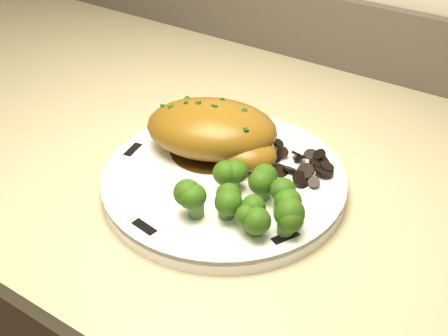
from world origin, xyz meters
The scene contains 11 objects.
counter centered at (-0.02, 1.67, 0.44)m, with size 2.01×0.66×0.99m.
plate centered at (0.26, 1.60, 0.88)m, with size 0.30×0.30×0.02m, color white.
rim_accent_0 centered at (0.35, 1.69, 0.89)m, with size 0.03×0.01×0.00m, color black.
rim_accent_1 centered at (0.20, 1.71, 0.89)m, with size 0.03×0.01×0.00m, color black.
rim_accent_2 centered at (0.13, 1.57, 0.89)m, with size 0.03×0.01×0.00m, color black.
rim_accent_3 centered at (0.24, 1.47, 0.89)m, with size 0.03×0.01×0.00m, color black.
rim_accent_4 centered at (0.38, 1.54, 0.89)m, with size 0.03×0.01×0.00m, color black.
gravy_pool centered at (0.22, 1.63, 0.89)m, with size 0.11×0.11×0.00m, color #361F09.
chicken_breast centered at (0.22, 1.63, 0.92)m, with size 0.20×0.17×0.07m.
mushroom_pile centered at (0.32, 1.66, 0.89)m, with size 0.09×0.07×0.02m.
broccoli_florets centered at (0.32, 1.55, 0.91)m, with size 0.12×0.10×0.04m.
Camera 1 is at (0.56, 1.13, 1.30)m, focal length 45.00 mm.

